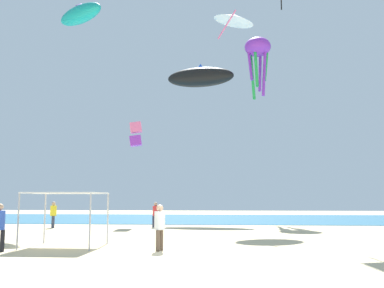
{
  "coord_description": "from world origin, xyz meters",
  "views": [
    {
      "loc": [
        1.85,
        -16.32,
        2.11
      ],
      "look_at": [
        -0.56,
        13.59,
        5.87
      ],
      "focal_mm": 40.14,
      "sensor_mm": 36.0,
      "label": 1
    }
  ],
  "objects_px": {
    "person_central": "(53,212)",
    "kite_inflatable_black": "(200,77)",
    "canopy_tent": "(67,195)",
    "person_leftmost": "(160,224)",
    "kite_delta_white": "(234,18)",
    "person_rightmost": "(156,213)",
    "kite_box_pink": "(136,134)",
    "kite_octopus_purple": "(258,50)",
    "kite_inflatable_teal": "(80,14)"
  },
  "relations": [
    {
      "from": "canopy_tent",
      "to": "person_leftmost",
      "type": "height_order",
      "value": "canopy_tent"
    },
    {
      "from": "person_leftmost",
      "to": "kite_inflatable_teal",
      "type": "relative_size",
      "value": 0.35
    },
    {
      "from": "canopy_tent",
      "to": "person_rightmost",
      "type": "xyz_separation_m",
      "value": [
        1.89,
        12.46,
        -1.16
      ]
    },
    {
      "from": "canopy_tent",
      "to": "person_leftmost",
      "type": "xyz_separation_m",
      "value": [
        4.31,
        -1.11,
        -1.14
      ]
    },
    {
      "from": "person_leftmost",
      "to": "kite_delta_white",
      "type": "relative_size",
      "value": 0.39
    },
    {
      "from": "kite_inflatable_teal",
      "to": "person_leftmost",
      "type": "bearing_deg",
      "value": -26.0
    },
    {
      "from": "person_leftmost",
      "to": "kite_box_pink",
      "type": "distance_m",
      "value": 18.41
    },
    {
      "from": "person_central",
      "to": "kite_inflatable_black",
      "type": "xyz_separation_m",
      "value": [
        9.72,
        11.92,
        13.04
      ]
    },
    {
      "from": "person_leftmost",
      "to": "person_rightmost",
      "type": "relative_size",
      "value": 1.02
    },
    {
      "from": "person_leftmost",
      "to": "kite_inflatable_black",
      "type": "bearing_deg",
      "value": 16.07
    },
    {
      "from": "canopy_tent",
      "to": "person_rightmost",
      "type": "bearing_deg",
      "value": 81.37
    },
    {
      "from": "kite_box_pink",
      "to": "kite_inflatable_teal",
      "type": "distance_m",
      "value": 11.39
    },
    {
      "from": "kite_inflatable_black",
      "to": "kite_inflatable_teal",
      "type": "xyz_separation_m",
      "value": [
        -9.71,
        -7.92,
        3.42
      ]
    },
    {
      "from": "canopy_tent",
      "to": "person_central",
      "type": "xyz_separation_m",
      "value": [
        -5.22,
        11.32,
        -1.14
      ]
    },
    {
      "from": "person_leftmost",
      "to": "person_central",
      "type": "distance_m",
      "value": 15.66
    },
    {
      "from": "kite_inflatable_black",
      "to": "kite_octopus_purple",
      "type": "height_order",
      "value": "kite_octopus_purple"
    },
    {
      "from": "kite_inflatable_teal",
      "to": "kite_box_pink",
      "type": "bearing_deg",
      "value": 37.26
    },
    {
      "from": "person_central",
      "to": "kite_box_pink",
      "type": "relative_size",
      "value": 0.91
    },
    {
      "from": "person_rightmost",
      "to": "kite_octopus_purple",
      "type": "xyz_separation_m",
      "value": [
        8.35,
        10.73,
        15.67
      ]
    },
    {
      "from": "person_rightmost",
      "to": "kite_box_pink",
      "type": "bearing_deg",
      "value": -49.44
    },
    {
      "from": "canopy_tent",
      "to": "kite_inflatable_teal",
      "type": "relative_size",
      "value": 0.58
    },
    {
      "from": "kite_inflatable_teal",
      "to": "kite_octopus_purple",
      "type": "relative_size",
      "value": 0.86
    },
    {
      "from": "canopy_tent",
      "to": "kite_inflatable_black",
      "type": "distance_m",
      "value": 26.49
    },
    {
      "from": "person_leftmost",
      "to": "kite_octopus_purple",
      "type": "bearing_deg",
      "value": 2.81
    },
    {
      "from": "person_leftmost",
      "to": "person_central",
      "type": "xyz_separation_m",
      "value": [
        -9.53,
        12.43,
        -0.0
      ]
    },
    {
      "from": "canopy_tent",
      "to": "kite_inflatable_black",
      "type": "relative_size",
      "value": 0.44
    },
    {
      "from": "canopy_tent",
      "to": "person_central",
      "type": "bearing_deg",
      "value": 114.75
    },
    {
      "from": "kite_delta_white",
      "to": "kite_box_pink",
      "type": "height_order",
      "value": "kite_delta_white"
    },
    {
      "from": "person_rightmost",
      "to": "kite_octopus_purple",
      "type": "distance_m",
      "value": 20.74
    },
    {
      "from": "canopy_tent",
      "to": "kite_inflatable_black",
      "type": "height_order",
      "value": "kite_inflatable_black"
    },
    {
      "from": "canopy_tent",
      "to": "kite_octopus_purple",
      "type": "xyz_separation_m",
      "value": [
        10.24,
        23.19,
        14.51
      ]
    },
    {
      "from": "canopy_tent",
      "to": "kite_box_pink",
      "type": "bearing_deg",
      "value": 91.18
    },
    {
      "from": "person_central",
      "to": "person_rightmost",
      "type": "height_order",
      "value": "person_central"
    },
    {
      "from": "kite_box_pink",
      "to": "person_rightmost",
      "type": "bearing_deg",
      "value": -152.87
    },
    {
      "from": "kite_inflatable_black",
      "to": "kite_octopus_purple",
      "type": "distance_m",
      "value": 6.3
    },
    {
      "from": "person_leftmost",
      "to": "kite_inflatable_black",
      "type": "height_order",
      "value": "kite_inflatable_black"
    },
    {
      "from": "kite_inflatable_black",
      "to": "canopy_tent",
      "type": "bearing_deg",
      "value": -92.52
    },
    {
      "from": "canopy_tent",
      "to": "kite_delta_white",
      "type": "bearing_deg",
      "value": 65.42
    },
    {
      "from": "person_leftmost",
      "to": "kite_inflatable_black",
      "type": "relative_size",
      "value": 0.26
    },
    {
      "from": "person_rightmost",
      "to": "kite_inflatable_teal",
      "type": "height_order",
      "value": "kite_inflatable_teal"
    },
    {
      "from": "person_leftmost",
      "to": "kite_octopus_purple",
      "type": "distance_m",
      "value": 29.51
    },
    {
      "from": "canopy_tent",
      "to": "kite_octopus_purple",
      "type": "bearing_deg",
      "value": 66.18
    },
    {
      "from": "kite_inflatable_black",
      "to": "kite_delta_white",
      "type": "xyz_separation_m",
      "value": [
        3.31,
        -6.17,
        3.38
      ]
    },
    {
      "from": "kite_box_pink",
      "to": "kite_inflatable_teal",
      "type": "xyz_separation_m",
      "value": [
        -4.88,
        -0.28,
        10.29
      ]
    },
    {
      "from": "person_leftmost",
      "to": "person_rightmost",
      "type": "distance_m",
      "value": 13.79
    },
    {
      "from": "kite_octopus_purple",
      "to": "kite_box_pink",
      "type": "bearing_deg",
      "value": 23.53
    },
    {
      "from": "person_rightmost",
      "to": "kite_delta_white",
      "type": "height_order",
      "value": "kite_delta_white"
    },
    {
      "from": "person_central",
      "to": "kite_inflatable_black",
      "type": "height_order",
      "value": "kite_inflatable_black"
    },
    {
      "from": "person_central",
      "to": "kite_inflatable_black",
      "type": "bearing_deg",
      "value": 109.89
    },
    {
      "from": "person_central",
      "to": "kite_inflatable_teal",
      "type": "distance_m",
      "value": 16.93
    }
  ]
}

